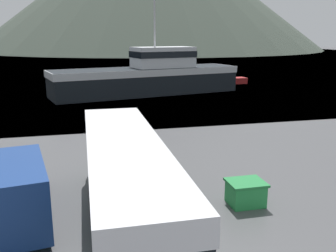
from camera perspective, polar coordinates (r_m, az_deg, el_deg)
The scene contains 6 objects.
water_surface at distance 146.85m, azimuth -12.47°, elevation 10.66°, with size 240.00×240.00×0.00m, color #3D5160.
tour_bus at distance 13.37m, azimuth -6.49°, elevation -8.33°, with size 2.70×11.91×3.35m.
delivery_van at distance 15.04m, azimuth -22.43°, elevation -9.00°, with size 3.10×6.49×2.55m.
fishing_boat at distance 45.21m, azimuth -2.94°, elevation 7.70°, with size 23.24×10.43×11.12m.
storage_bin at distance 16.08m, azimuth 11.75°, elevation -9.91°, with size 1.52×1.28×1.01m.
small_boat at distance 55.35m, azimuth 9.03°, elevation 6.81°, with size 5.74×2.30×0.85m.
Camera 1 is at (-3.36, -5.19, 6.87)m, focal length 40.00 mm.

